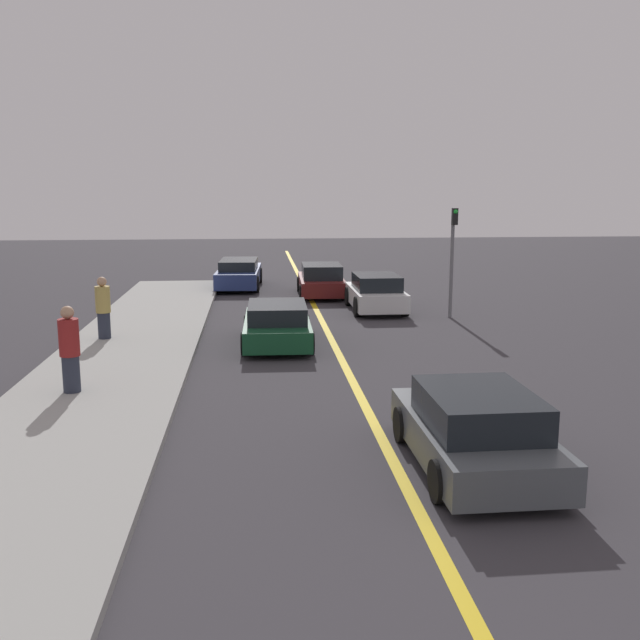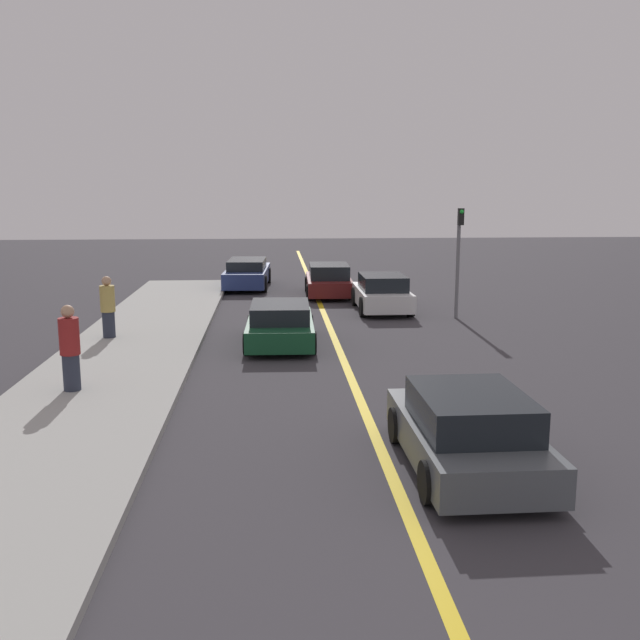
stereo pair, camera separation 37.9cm
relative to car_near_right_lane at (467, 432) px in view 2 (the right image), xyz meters
name	(u,v)px [view 2 (the right image)]	position (x,y,z in m)	size (l,w,h in m)	color
road_center_line	(337,345)	(-1.22, 9.06, -0.62)	(0.20, 60.00, 0.01)	gold
sidewalk_left	(117,366)	(-6.83, 6.74, -0.54)	(3.62, 31.36, 0.16)	#9E9E99
car_near_right_lane	(467,432)	(0.00, 0.00, 0.00)	(2.00, 3.97, 1.30)	#4C5156
car_ahead_center	(280,324)	(-2.81, 9.25, -0.04)	(2.01, 4.10, 1.20)	#144728
car_far_distant	(382,293)	(0.90, 14.52, 0.02)	(1.87, 3.82, 1.32)	silver
car_parked_left_lot	(329,281)	(-0.71, 18.32, 0.00)	(1.97, 4.09, 1.30)	maroon
car_oncoming_far	(247,273)	(-4.11, 20.93, 0.01)	(2.08, 4.86, 1.27)	navy
pedestrian_mid_group	(70,348)	(-7.27, 4.42, 0.44)	(0.42, 0.42, 1.83)	#282D3D
pedestrian_far_standing	(108,307)	(-7.68, 9.84, 0.41)	(0.41, 0.41, 1.76)	#282D3D
traffic_light	(459,251)	(3.19, 12.91, 1.67)	(0.18, 0.40, 3.70)	slate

